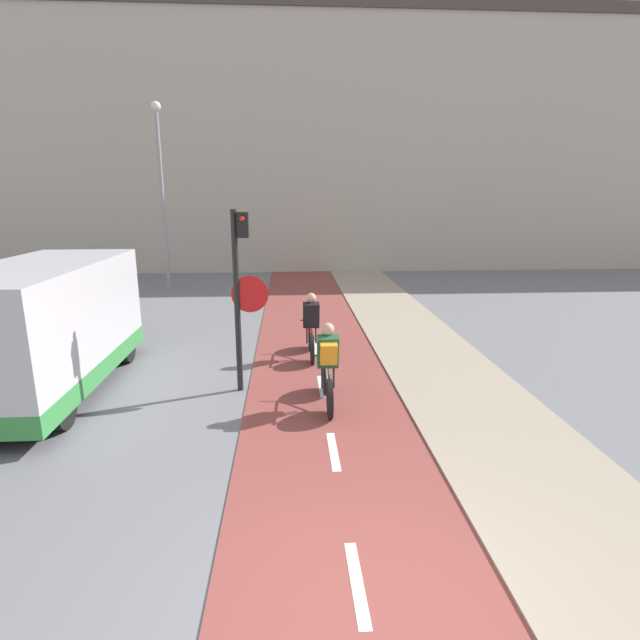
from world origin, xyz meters
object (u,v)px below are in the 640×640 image
Objects in this scene: cyclist_near at (328,367)px; cyclist_far at (311,329)px; street_lamp_far at (161,178)px; traffic_light_pole at (241,282)px; van at (44,330)px.

cyclist_near reaches higher than cyclist_far.
street_lamp_far is 4.04× the size of cyclist_near.
traffic_light_pole is 1.97× the size of cyclist_near.
cyclist_near is (1.50, -0.86, -1.35)m from traffic_light_pole.
van is at bearing 177.15° from traffic_light_pole.
van is at bearing -161.13° from cyclist_far.
cyclist_near is (5.33, -11.55, -3.47)m from street_lamp_far.
street_lamp_far reaches higher than traffic_light_pole.
cyclist_far is at bearing -59.63° from street_lamp_far.
cyclist_near is at bearing -11.44° from van.
van reaches higher than cyclist_far.
street_lamp_far is at bearing 114.76° from cyclist_near.
street_lamp_far is at bearing 120.37° from cyclist_far.
traffic_light_pole reaches higher than cyclist_near.
van is at bearing 168.56° from cyclist_near.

